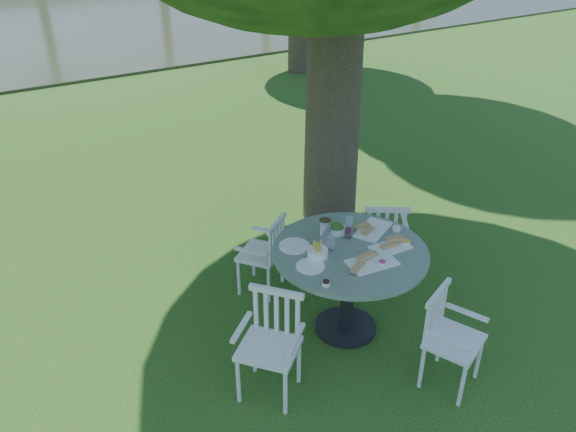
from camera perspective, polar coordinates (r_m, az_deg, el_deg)
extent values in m
plane|color=#15390C|center=(5.63, 1.12, -8.42)|extent=(140.00, 140.00, 0.00)
cylinder|color=black|center=(5.30, 5.85, -11.11)|extent=(0.56, 0.56, 0.04)
cylinder|color=black|center=(5.04, 6.09, -7.55)|extent=(0.12, 0.12, 0.78)
cylinder|color=slate|center=(4.81, 6.34, -3.62)|extent=(1.33, 1.33, 0.04)
cylinder|color=silver|center=(6.15, 10.96, -3.02)|extent=(0.03, 0.03, 0.43)
cylinder|color=silver|center=(6.10, 7.41, -2.98)|extent=(0.03, 0.03, 0.43)
cylinder|color=silver|center=(5.86, 11.40, -4.80)|extent=(0.03, 0.03, 0.43)
cylinder|color=silver|center=(5.81, 7.67, -4.78)|extent=(0.03, 0.03, 0.43)
cube|color=silver|center=(5.85, 9.55, -1.95)|extent=(0.59, 0.58, 0.04)
cube|color=silver|center=(5.59, 9.93, -1.20)|extent=(0.38, 0.28, 0.44)
cylinder|color=silver|center=(5.86, -3.52, -4.40)|extent=(0.03, 0.03, 0.40)
cylinder|color=silver|center=(5.59, -5.04, -6.27)|extent=(0.03, 0.03, 0.40)
cylinder|color=silver|center=(5.75, -0.59, -5.05)|extent=(0.03, 0.03, 0.40)
cylinder|color=silver|center=(5.48, -1.99, -7.00)|extent=(0.03, 0.03, 0.40)
cube|color=silver|center=(5.54, -2.84, -3.80)|extent=(0.55, 0.54, 0.04)
cube|color=silver|center=(5.38, -1.14, -2.51)|extent=(0.35, 0.27, 0.41)
cylinder|color=silver|center=(4.52, -5.08, -16.33)|extent=(0.03, 0.03, 0.43)
cylinder|color=silver|center=(4.42, -0.27, -17.49)|extent=(0.03, 0.03, 0.43)
cylinder|color=silver|center=(4.75, -3.44, -13.55)|extent=(0.03, 0.03, 0.43)
cylinder|color=silver|center=(4.65, 1.11, -14.56)|extent=(0.03, 0.03, 0.43)
cube|color=silver|center=(4.42, -1.98, -13.29)|extent=(0.59, 0.59, 0.04)
cube|color=silver|center=(4.42, -1.17, -9.78)|extent=(0.31, 0.37, 0.44)
cylinder|color=silver|center=(4.67, 17.26, -16.14)|extent=(0.03, 0.03, 0.41)
cylinder|color=silver|center=(4.94, 18.80, -13.51)|extent=(0.03, 0.03, 0.41)
cylinder|color=silver|center=(4.74, 13.43, -14.73)|extent=(0.03, 0.03, 0.41)
cylinder|color=silver|center=(5.00, 15.18, -12.23)|extent=(0.03, 0.03, 0.41)
cube|color=silver|center=(4.69, 16.56, -12.10)|extent=(0.53, 0.51, 0.04)
cube|color=silver|center=(4.61, 14.75, -9.51)|extent=(0.41, 0.19, 0.42)
cube|color=white|center=(4.65, 8.55, -4.69)|extent=(0.43, 0.29, 0.01)
cube|color=white|center=(4.87, 10.37, -3.14)|extent=(0.35, 0.22, 0.01)
cube|color=white|center=(5.10, 8.63, -1.39)|extent=(0.45, 0.37, 0.02)
cylinder|color=white|center=(4.56, 2.28, -5.12)|extent=(0.24, 0.24, 0.01)
cylinder|color=white|center=(4.81, 0.65, -3.05)|extent=(0.26, 0.26, 0.01)
cylinder|color=white|center=(4.67, 3.03, -3.77)|extent=(0.17, 0.17, 0.07)
cylinder|color=white|center=(5.02, 4.90, -1.39)|extent=(0.17, 0.17, 0.06)
cylinder|color=silver|center=(4.84, 3.77, -1.51)|extent=(0.11, 0.11, 0.21)
cylinder|color=white|center=(4.92, 6.17, -1.19)|extent=(0.07, 0.07, 0.20)
cylinder|color=white|center=(4.77, 3.61, -2.80)|extent=(0.06, 0.06, 0.10)
cylinder|color=white|center=(4.76, 4.38, -2.77)|extent=(0.07, 0.07, 0.12)
cylinder|color=white|center=(4.64, 9.55, -4.78)|extent=(0.06, 0.06, 0.03)
cylinder|color=white|center=(4.93, 11.83, -2.72)|extent=(0.08, 0.08, 0.03)
cylinder|color=white|center=(5.13, 10.96, -1.30)|extent=(0.07, 0.07, 0.03)
cylinder|color=white|center=(4.35, 3.89, -6.87)|extent=(0.06, 0.06, 0.03)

